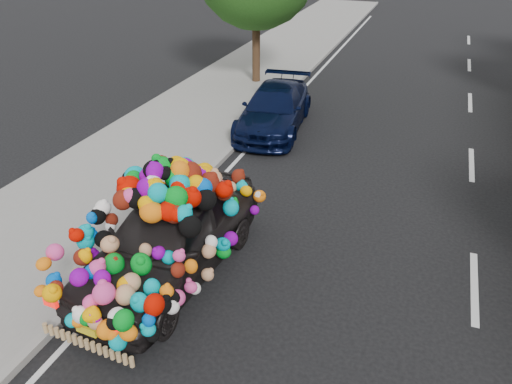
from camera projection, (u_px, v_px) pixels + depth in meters
ground at (271, 244)px, 9.46m from camera, size 100.00×100.00×0.00m
sidewalk at (82, 202)px, 10.72m from camera, size 4.00×60.00×0.12m
kerb at (162, 219)px, 10.13m from camera, size 0.15×60.00×0.13m
lane_markings at (474, 287)px, 8.37m from camera, size 6.00×50.00×0.01m
plush_art_car at (168, 220)px, 8.24m from camera, size 2.35×4.52×2.08m
navy_sedan at (274, 109)px, 14.28m from camera, size 2.11×4.31×1.21m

